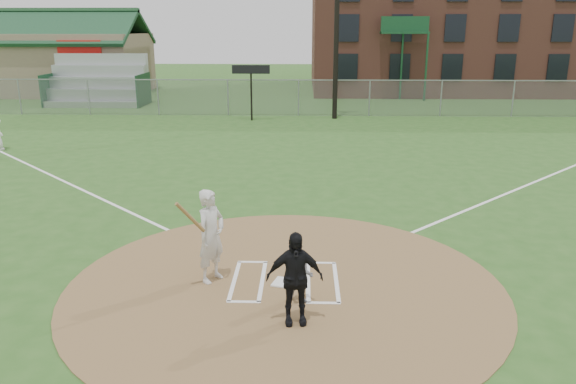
{
  "coord_description": "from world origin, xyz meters",
  "views": [
    {
      "loc": [
        0.35,
        -9.9,
        4.78
      ],
      "look_at": [
        0.0,
        2.0,
        1.3
      ],
      "focal_mm": 35.0,
      "sensor_mm": 36.0,
      "label": 1
    }
  ],
  "objects_px": {
    "home_plate": "(285,283)",
    "batter_at_plate": "(211,236)",
    "catcher": "(300,276)",
    "umpire": "(295,278)"
  },
  "relations": [
    {
      "from": "home_plate",
      "to": "batter_at_plate",
      "type": "height_order",
      "value": "batter_at_plate"
    },
    {
      "from": "home_plate",
      "to": "batter_at_plate",
      "type": "relative_size",
      "value": 0.24
    },
    {
      "from": "home_plate",
      "to": "batter_at_plate",
      "type": "xyz_separation_m",
      "value": [
        -1.42,
        0.12,
        0.91
      ]
    },
    {
      "from": "catcher",
      "to": "umpire",
      "type": "bearing_deg",
      "value": -88.96
    },
    {
      "from": "batter_at_plate",
      "to": "catcher",
      "type": "bearing_deg",
      "value": -27.09
    },
    {
      "from": "home_plate",
      "to": "catcher",
      "type": "relative_size",
      "value": 0.43
    },
    {
      "from": "catcher",
      "to": "batter_at_plate",
      "type": "relative_size",
      "value": 0.54
    },
    {
      "from": "catcher",
      "to": "batter_at_plate",
      "type": "xyz_separation_m",
      "value": [
        -1.72,
        0.88,
        0.42
      ]
    },
    {
      "from": "catcher",
      "to": "umpire",
      "type": "xyz_separation_m",
      "value": [
        -0.08,
        -0.72,
        0.3
      ]
    },
    {
      "from": "umpire",
      "to": "batter_at_plate",
      "type": "xyz_separation_m",
      "value": [
        -1.64,
        1.6,
        0.12
      ]
    }
  ]
}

